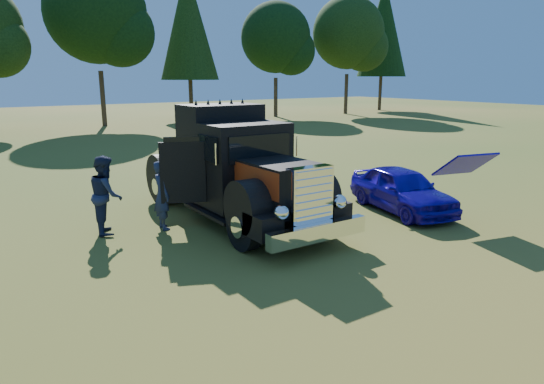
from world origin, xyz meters
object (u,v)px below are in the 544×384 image
Objects in this scene: spectator_near at (162,195)px; spectator_far at (106,195)px; hotrod_coupe at (402,189)px; diamond_t_truck at (237,173)px.

spectator_near is 0.91× the size of spectator_far.
hotrod_coupe reaches higher than spectator_near.
diamond_t_truck is at bearing -91.37° from spectator_far.
diamond_t_truck reaches higher than spectator_near.
spectator_near is at bearing 160.25° from hotrod_coupe.
spectator_near is at bearing 168.76° from diamond_t_truck.
diamond_t_truck is at bearing -97.99° from spectator_near.
spectator_far is at bearing 72.42° from spectator_near.
spectator_far reaches higher than hotrod_coupe.
diamond_t_truck is 4.16× the size of spectator_near.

